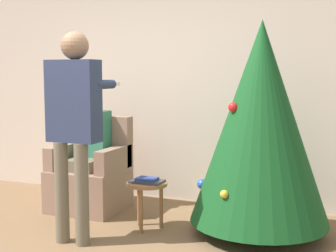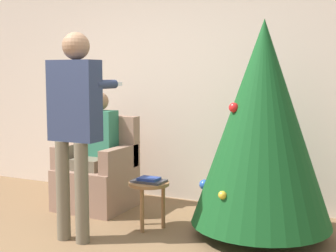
{
  "view_description": "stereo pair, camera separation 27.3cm",
  "coord_description": "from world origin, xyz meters",
  "px_view_note": "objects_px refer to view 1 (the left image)",
  "views": [
    {
      "loc": [
        2.09,
        -2.81,
        1.46
      ],
      "look_at": [
        0.57,
        0.94,
        1.01
      ],
      "focal_mm": 50.0,
      "sensor_mm": 36.0,
      "label": 1
    },
    {
      "loc": [
        2.34,
        -2.69,
        1.46
      ],
      "look_at": [
        0.57,
        0.94,
        1.01
      ],
      "focal_mm": 50.0,
      "sensor_mm": 36.0,
      "label": 2
    }
  ],
  "objects_px": {
    "christmas_tree": "(260,122)",
    "person_seated": "(89,146)",
    "side_stool": "(147,190)",
    "armchair": "(91,177)",
    "person_standing": "(74,116)"
  },
  "relations": [
    {
      "from": "person_seated",
      "to": "person_standing",
      "type": "distance_m",
      "value": 1.07
    },
    {
      "from": "side_stool",
      "to": "person_standing",
      "type": "bearing_deg",
      "value": -129.35
    },
    {
      "from": "person_standing",
      "to": "side_stool",
      "type": "height_order",
      "value": "person_standing"
    },
    {
      "from": "christmas_tree",
      "to": "person_seated",
      "type": "relative_size",
      "value": 1.53
    },
    {
      "from": "armchair",
      "to": "person_standing",
      "type": "bearing_deg",
      "value": -66.2
    },
    {
      "from": "christmas_tree",
      "to": "person_standing",
      "type": "distance_m",
      "value": 1.65
    },
    {
      "from": "christmas_tree",
      "to": "person_seated",
      "type": "height_order",
      "value": "christmas_tree"
    },
    {
      "from": "person_seated",
      "to": "person_standing",
      "type": "height_order",
      "value": "person_standing"
    },
    {
      "from": "side_stool",
      "to": "christmas_tree",
      "type": "bearing_deg",
      "value": 14.1
    },
    {
      "from": "christmas_tree",
      "to": "person_standing",
      "type": "relative_size",
      "value": 1.07
    },
    {
      "from": "person_standing",
      "to": "person_seated",
      "type": "bearing_deg",
      "value": 114.44
    },
    {
      "from": "armchair",
      "to": "person_standing",
      "type": "distance_m",
      "value": 1.26
    },
    {
      "from": "christmas_tree",
      "to": "armchair",
      "type": "distance_m",
      "value": 1.97
    },
    {
      "from": "armchair",
      "to": "side_stool",
      "type": "xyz_separation_m",
      "value": [
        0.85,
        -0.39,
        0.02
      ]
    },
    {
      "from": "person_standing",
      "to": "side_stool",
      "type": "distance_m",
      "value": 1.01
    }
  ]
}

